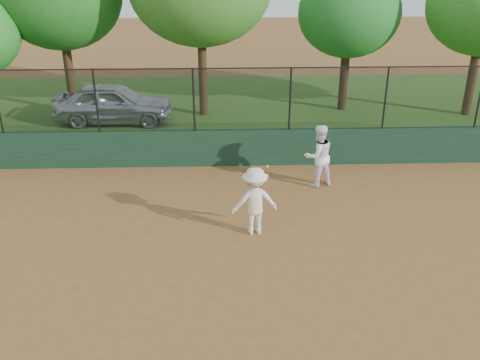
{
  "coord_description": "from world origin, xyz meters",
  "views": [
    {
      "loc": [
        0.36,
        -10.09,
        6.87
      ],
      "look_at": [
        0.8,
        2.2,
        1.2
      ],
      "focal_mm": 40.0,
      "sensor_mm": 36.0,
      "label": 1
    }
  ],
  "objects_px": {
    "tree_3": "(349,13)",
    "player_main": "(255,201)",
    "player_second": "(318,156)",
    "parked_car": "(114,103)"
  },
  "relations": [
    {
      "from": "player_second",
      "to": "tree_3",
      "type": "relative_size",
      "value": 0.33
    },
    {
      "from": "player_main",
      "to": "player_second",
      "type": "bearing_deg",
      "value": 53.52
    },
    {
      "from": "player_second",
      "to": "player_main",
      "type": "distance_m",
      "value": 3.43
    },
    {
      "from": "player_second",
      "to": "player_main",
      "type": "xyz_separation_m",
      "value": [
        -2.04,
        -2.76,
        -0.06
      ]
    },
    {
      "from": "parked_car",
      "to": "player_main",
      "type": "distance_m",
      "value": 10.26
    },
    {
      "from": "player_main",
      "to": "tree_3",
      "type": "xyz_separation_m",
      "value": [
        4.39,
        10.34,
        3.1
      ]
    },
    {
      "from": "player_main",
      "to": "parked_car",
      "type": "bearing_deg",
      "value": 119.55
    },
    {
      "from": "tree_3",
      "to": "player_second",
      "type": "bearing_deg",
      "value": -107.19
    },
    {
      "from": "tree_3",
      "to": "player_main",
      "type": "bearing_deg",
      "value": -112.98
    },
    {
      "from": "player_main",
      "to": "tree_3",
      "type": "relative_size",
      "value": 0.34
    }
  ]
}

